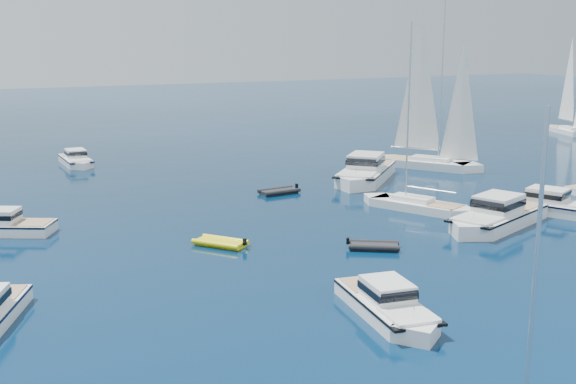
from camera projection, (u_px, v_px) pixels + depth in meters
motor_cruiser_near at (388, 316)px, 37.29m from camera, size 4.39×9.59×2.42m
motor_cruiser_right at (549, 213)px, 59.60m from camera, size 6.89×10.55×2.67m
motor_cruiser_centre at (495, 227)px, 55.16m from camera, size 12.66×7.59×3.18m
motor_cruiser_distant at (365, 181)px, 73.02m from camera, size 12.74×12.35×3.57m
motor_cruiser_horizon at (77, 165)px, 82.37m from camera, size 2.76×8.88×2.33m
sailboat_mid_r at (416, 210)px, 60.70m from camera, size 7.07×11.27×16.24m
sailboat_sails_r at (426, 168)px, 80.60m from camera, size 10.11×13.47×20.02m
sailboat_sails_far at (568, 134)px, 109.93m from camera, size 6.67×11.71×16.74m
tender_yellow at (220, 246)px, 50.10m from camera, size 4.03×4.44×0.95m
tender_grey_near at (374, 249)px, 49.29m from camera, size 4.14×3.72×0.95m
tender_grey_far at (279, 194)px, 67.04m from camera, size 4.09×2.41×0.95m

